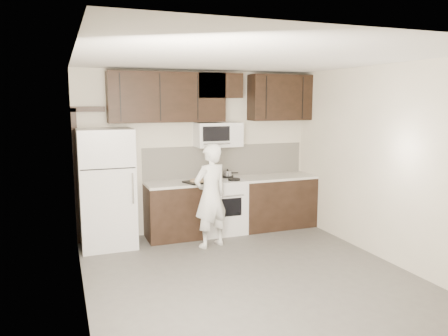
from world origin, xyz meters
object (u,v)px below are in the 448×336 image
refrigerator (107,188)px  person (211,196)px  microwave (218,135)px  stove (221,206)px

refrigerator → person: refrigerator is taller
microwave → person: microwave is taller
stove → refrigerator: refrigerator is taller
stove → refrigerator: 1.90m
stove → microwave: (-0.00, 0.12, 1.19)m
microwave → refrigerator: microwave is taller
microwave → refrigerator: bearing=-174.9°
stove → refrigerator: size_ratio=0.52×
refrigerator → microwave: bearing=5.1°
microwave → stove: bearing=-89.9°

